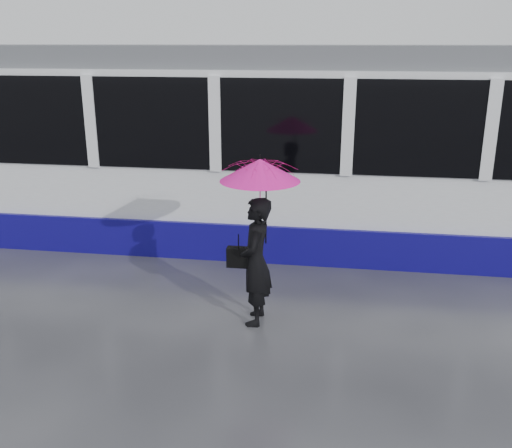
# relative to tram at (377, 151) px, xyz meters

# --- Properties ---
(ground) EXTENTS (90.00, 90.00, 0.00)m
(ground) POSITION_rel_tram_xyz_m (-1.73, -2.50, -1.64)
(ground) COLOR #2B2B31
(ground) RESTS_ON ground
(rails) EXTENTS (34.00, 1.51, 0.02)m
(rails) POSITION_rel_tram_xyz_m (-1.73, -0.00, -1.63)
(rails) COLOR #3F3D38
(rails) RESTS_ON ground
(tram) EXTENTS (26.00, 2.56, 3.35)m
(tram) POSITION_rel_tram_xyz_m (0.00, 0.00, 0.00)
(tram) COLOR white
(tram) RESTS_ON ground
(woman) EXTENTS (0.40, 0.60, 1.63)m
(woman) POSITION_rel_tram_xyz_m (-1.56, -3.25, -0.82)
(woman) COLOR black
(woman) RESTS_ON ground
(umbrella) EXTENTS (0.97, 0.97, 1.10)m
(umbrella) POSITION_rel_tram_xyz_m (-1.51, -3.25, 0.15)
(umbrella) COLOR #F7149B
(umbrella) RESTS_ON ground
(handbag) EXTENTS (0.29, 0.13, 0.43)m
(handbag) POSITION_rel_tram_xyz_m (-1.78, -3.23, -0.78)
(handbag) COLOR black
(handbag) RESTS_ON ground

